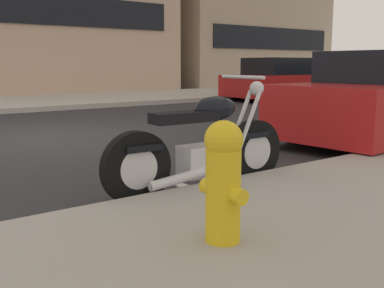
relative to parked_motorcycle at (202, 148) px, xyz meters
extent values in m
plane|color=#28282B|center=(-0.02, 4.32, -0.44)|extent=(260.00, 260.00, 0.00)
cube|color=#ADA89E|center=(11.98, 11.19, -0.37)|extent=(120.00, 5.00, 0.14)
cube|color=silver|center=(-0.02, 0.55, -0.43)|extent=(0.12, 2.20, 0.01)
cylinder|color=black|center=(0.68, -0.02, -0.10)|extent=(0.67, 0.13, 0.66)
cylinder|color=silver|center=(0.68, -0.02, -0.10)|extent=(0.37, 0.13, 0.37)
cylinder|color=black|center=(-0.73, 0.02, -0.10)|extent=(0.67, 0.13, 0.66)
cylinder|color=silver|center=(-0.73, 0.02, -0.10)|extent=(0.37, 0.13, 0.37)
cube|color=silver|center=(-0.02, 0.00, -0.12)|extent=(0.41, 0.27, 0.30)
cube|color=black|center=(-0.20, 0.01, 0.32)|extent=(0.69, 0.24, 0.10)
ellipsoid|color=black|center=(0.16, 0.00, 0.38)|extent=(0.49, 0.25, 0.24)
cube|color=black|center=(-0.68, 0.02, 0.08)|extent=(0.37, 0.19, 0.06)
cube|color=black|center=(0.66, -0.02, 0.08)|extent=(0.32, 0.17, 0.06)
cylinder|color=silver|center=(0.54, 0.06, 0.21)|extent=(0.34, 0.05, 0.65)
cylinder|color=silver|center=(0.54, -0.08, 0.21)|extent=(0.34, 0.05, 0.65)
cylinder|color=silver|center=(0.50, -0.01, 0.68)|extent=(0.05, 0.62, 0.04)
sphere|color=silver|center=(0.70, -0.02, 0.56)|extent=(0.15, 0.15, 0.15)
cylinder|color=silver|center=(-0.32, -0.13, -0.22)|extent=(0.71, 0.11, 0.16)
cylinder|color=black|center=(2.95, 1.36, -0.13)|extent=(0.63, 0.26, 0.62)
cube|color=#AD1919|center=(9.70, 7.81, 0.08)|extent=(4.29, 1.96, 0.72)
cube|color=black|center=(9.62, 7.81, 0.74)|extent=(2.27, 1.74, 0.58)
cylinder|color=black|center=(8.27, 7.04, -0.13)|extent=(0.63, 0.24, 0.62)
cylinder|color=black|center=(8.34, 8.68, -0.13)|extent=(0.63, 0.24, 0.62)
cylinder|color=black|center=(11.06, 6.93, -0.13)|extent=(0.63, 0.24, 0.62)
cylinder|color=black|center=(11.12, 8.57, -0.13)|extent=(0.63, 0.24, 0.62)
cylinder|color=gold|center=(-0.92, -1.37, 0.00)|extent=(0.22, 0.22, 0.59)
sphere|color=gold|center=(-0.92, -1.37, 0.35)|extent=(0.24, 0.24, 0.24)
cylinder|color=gold|center=(-0.92, -1.23, 0.02)|extent=(0.10, 0.08, 0.10)
cylinder|color=gold|center=(-0.92, -1.51, 0.02)|extent=(0.10, 0.08, 0.10)
cube|color=black|center=(3.77, 13.46, 2.76)|extent=(9.48, 0.06, 1.10)
cube|color=black|center=(15.32, 13.46, 2.11)|extent=(8.12, 0.06, 1.10)
camera|label=1|loc=(-2.74, -3.47, 0.80)|focal=43.33mm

